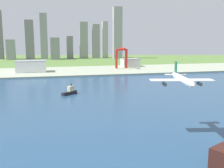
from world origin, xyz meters
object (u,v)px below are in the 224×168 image
Objects in this scene: warehouse_main at (31,66)px; warehouse_annex at (130,62)px; tugboat_small at (70,91)px; port_crane_red at (122,54)px; airplane_landing at (183,80)px.

warehouse_main is 1.46× the size of warehouse_annex.
tugboat_small is 252.38m from port_crane_red.
warehouse_annex is (87.32, 397.79, -25.48)m from airplane_landing.
warehouse_main is (-51.16, 201.18, 9.22)m from tugboat_small.
tugboat_small is 207.79m from warehouse_main.
warehouse_annex is (27.62, 31.12, -20.46)m from port_crane_red.
airplane_landing reaches higher than port_crane_red.
tugboat_small is at bearing -118.61° from port_crane_red.
port_crane_red is 1.13× the size of warehouse_annex.
airplane_landing is 1.09× the size of port_crane_red.
airplane_landing is 2.41× the size of tugboat_small.
port_crane_red is at bearing 61.39° from tugboat_small.
port_crane_red is at bearing 6.34° from warehouse_main.
port_crane_red is 46.37m from warehouse_annex.
warehouse_main is at bearing -165.84° from warehouse_annex.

